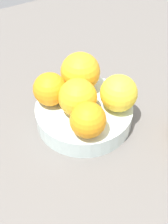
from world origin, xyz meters
The scene contains 7 objects.
ground_plane centered at (0.00, 0.00, -1.00)cm, with size 110.00×110.00×2.00cm, color #66605B.
fruit_bowl centered at (0.00, 0.00, 1.87)cm, with size 19.38×19.38×3.95cm.
orange_in_bowl_0 centered at (2.22, 5.43, 7.96)cm, with size 8.03×8.03×8.03cm, color #F9A823.
orange_in_bowl_1 centered at (-2.72, -6.20, 7.21)cm, with size 6.52×6.52×6.52cm, color orange.
orange_in_bowl_2 centered at (-1.69, -0.63, 7.59)cm, with size 7.28×7.28×7.28cm, color #F9A823.
orange_in_bowl_3 centered at (5.64, -3.33, 7.54)cm, with size 7.18×7.18×7.18cm, color yellow.
orange_in_bowl_4 centered at (-5.05, 4.46, 7.23)cm, with size 6.56×6.56×6.56cm, color orange.
Camera 1 is at (-21.19, -37.56, 46.13)cm, focal length 49.12 mm.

